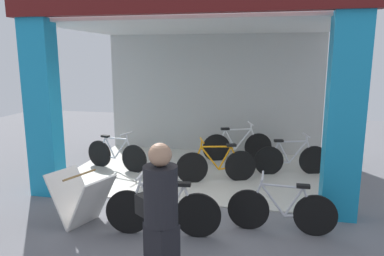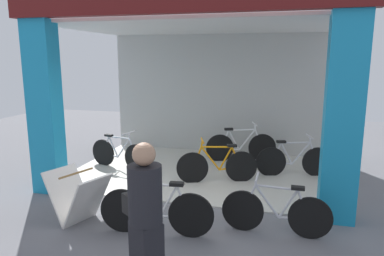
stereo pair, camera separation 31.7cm
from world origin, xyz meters
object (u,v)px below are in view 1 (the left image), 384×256
at_px(bicycle_inside_2, 291,159).
at_px(sandwich_board_sign, 81,199).
at_px(pedestrian_2, 161,220).
at_px(bicycle_inside_0, 217,165).
at_px(bicycle_inside_3, 237,146).
at_px(bicycle_inside_1, 116,155).
at_px(bicycle_parked_1, 282,210).
at_px(bicycle_parked_0, 163,211).

distance_m(bicycle_inside_2, sandwich_board_sign, 4.39).
bearing_deg(sandwich_board_sign, pedestrian_2, -39.57).
bearing_deg(bicycle_inside_0, bicycle_inside_3, 80.27).
bearing_deg(bicycle_inside_1, sandwich_board_sign, -77.55).
distance_m(bicycle_inside_1, bicycle_parked_1, 4.14).
bearing_deg(bicycle_inside_3, bicycle_parked_0, -100.40).
bearing_deg(bicycle_parked_0, bicycle_inside_0, 79.13).
height_order(bicycle_parked_1, sandwich_board_sign, bicycle_parked_1).
height_order(bicycle_inside_3, pedestrian_2, pedestrian_2).
relative_size(bicycle_parked_0, pedestrian_2, 0.98).
height_order(bicycle_inside_0, bicycle_parked_0, bicycle_parked_0).
xyz_separation_m(sandwich_board_sign, pedestrian_2, (1.62, -1.34, 0.46)).
height_order(bicycle_inside_1, sandwich_board_sign, bicycle_inside_1).
xyz_separation_m(bicycle_inside_1, bicycle_parked_1, (3.47, -2.25, -0.01)).
distance_m(bicycle_inside_2, bicycle_inside_3, 1.47).
bearing_deg(bicycle_parked_0, bicycle_inside_2, 58.03).
height_order(sandwich_board_sign, pedestrian_2, pedestrian_2).
bearing_deg(pedestrian_2, bicycle_inside_2, 70.05).
xyz_separation_m(bicycle_inside_2, bicycle_inside_3, (-1.20, 0.84, 0.02)).
xyz_separation_m(bicycle_inside_0, bicycle_parked_1, (1.18, -1.88, -0.02)).
height_order(bicycle_inside_0, pedestrian_2, pedestrian_2).
distance_m(bicycle_parked_0, bicycle_parked_1, 1.67).
distance_m(bicycle_inside_3, sandwich_board_sign, 4.34).
relative_size(bicycle_inside_0, sandwich_board_sign, 1.46).
height_order(bicycle_inside_0, bicycle_inside_2, bicycle_inside_0).
distance_m(bicycle_inside_0, bicycle_parked_1, 2.22).
xyz_separation_m(bicycle_parked_0, sandwich_board_sign, (-1.28, 0.08, 0.04)).
height_order(bicycle_inside_1, pedestrian_2, pedestrian_2).
relative_size(bicycle_inside_2, bicycle_parked_1, 1.02).
bearing_deg(bicycle_parked_0, sandwich_board_sign, 176.58).
bearing_deg(bicycle_parked_1, bicycle_inside_2, 83.48).
relative_size(bicycle_inside_0, bicycle_parked_1, 1.01).
bearing_deg(sandwich_board_sign, bicycle_parked_0, -3.42).
bearing_deg(bicycle_parked_1, pedestrian_2, -127.11).
bearing_deg(pedestrian_2, bicycle_inside_0, 88.46).
distance_m(bicycle_parked_0, sandwich_board_sign, 1.28).
bearing_deg(bicycle_parked_0, bicycle_inside_3, 79.60).
height_order(bicycle_parked_1, pedestrian_2, pedestrian_2).
bearing_deg(bicycle_inside_0, pedestrian_2, -91.54).
distance_m(bicycle_inside_0, bicycle_parked_0, 2.35).
bearing_deg(pedestrian_2, bicycle_parked_1, 52.89).
relative_size(bicycle_parked_0, sandwich_board_sign, 1.55).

